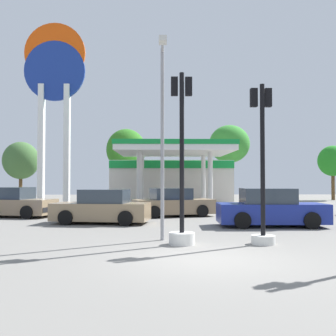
# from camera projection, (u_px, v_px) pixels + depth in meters

# --- Properties ---
(ground_plane) EXTENTS (90.00, 90.00, 0.00)m
(ground_plane) POSITION_uv_depth(u_px,v_px,m) (207.00, 259.00, 9.93)
(ground_plane) COLOR slate
(ground_plane) RESTS_ON ground
(gas_station) EXTENTS (9.90, 12.98, 4.44)m
(gas_station) POSITION_uv_depth(u_px,v_px,m) (171.00, 178.00, 33.39)
(gas_station) COLOR beige
(gas_station) RESTS_ON ground
(station_pole_sign) EXTENTS (4.38, 0.56, 13.38)m
(station_pole_sign) POSITION_uv_depth(u_px,v_px,m) (55.00, 88.00, 29.22)
(station_pole_sign) COLOR white
(station_pole_sign) RESTS_ON ground
(car_0) EXTENTS (4.52, 2.15, 1.60)m
(car_0) POSITION_uv_depth(u_px,v_px,m) (271.00, 209.00, 16.96)
(car_0) COLOR black
(car_0) RESTS_ON ground
(car_1) EXTENTS (4.67, 2.73, 1.57)m
(car_1) POSITION_uv_depth(u_px,v_px,m) (12.00, 203.00, 21.37)
(car_1) COLOR black
(car_1) RESTS_ON ground
(car_2) EXTENTS (4.49, 2.42, 1.53)m
(car_2) POSITION_uv_depth(u_px,v_px,m) (102.00, 208.00, 18.14)
(car_2) COLOR black
(car_2) RESTS_ON ground
(car_5) EXTENTS (4.53, 2.80, 1.51)m
(car_5) POSITION_uv_depth(u_px,v_px,m) (173.00, 204.00, 21.71)
(car_5) COLOR black
(car_5) RESTS_ON ground
(traffic_signal_1) EXTENTS (0.78, 0.78, 5.22)m
(traffic_signal_1) POSITION_uv_depth(u_px,v_px,m) (182.00, 190.00, 12.25)
(traffic_signal_1) COLOR silver
(traffic_signal_1) RESTS_ON ground
(traffic_signal_3) EXTENTS (0.72, 0.72, 4.88)m
(traffic_signal_3) POSITION_uv_depth(u_px,v_px,m) (262.00, 182.00, 12.31)
(traffic_signal_3) COLOR silver
(traffic_signal_3) RESTS_ON ground
(tree_0) EXTENTS (3.46, 3.46, 5.69)m
(tree_0) POSITION_uv_depth(u_px,v_px,m) (21.00, 161.00, 39.26)
(tree_0) COLOR brown
(tree_0) RESTS_ON ground
(tree_1) EXTENTS (3.71, 3.71, 6.77)m
(tree_1) POSITION_uv_depth(u_px,v_px,m) (126.00, 150.00, 37.97)
(tree_1) COLOR brown
(tree_1) RESTS_ON ground
(tree_2) EXTENTS (3.92, 3.92, 7.29)m
(tree_2) POSITION_uv_depth(u_px,v_px,m) (229.00, 144.00, 39.15)
(tree_2) COLOR brown
(tree_2) RESTS_ON ground
(tree_3) EXTENTS (2.88, 2.88, 5.36)m
(tree_3) POSITION_uv_depth(u_px,v_px,m) (333.00, 161.00, 39.72)
(tree_3) COLOR brown
(tree_3) RESTS_ON ground
(corner_streetlamp) EXTENTS (0.24, 1.48, 6.28)m
(corner_streetlamp) POSITION_uv_depth(u_px,v_px,m) (162.00, 122.00, 12.96)
(corner_streetlamp) COLOR gray
(corner_streetlamp) RESTS_ON ground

